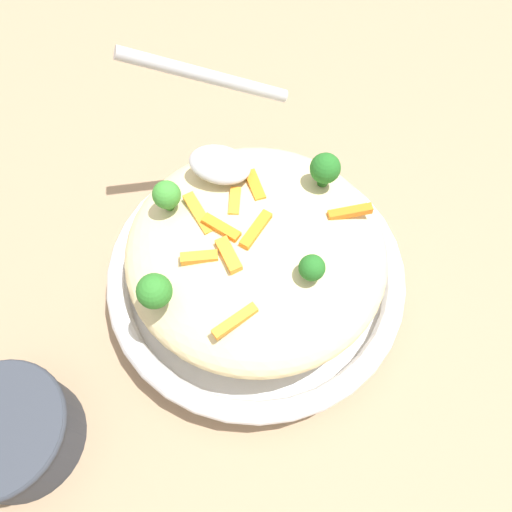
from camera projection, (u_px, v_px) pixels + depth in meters
name	position (u px, v px, depth m)	size (l,w,h in m)	color
ground_plane	(256.00, 286.00, 0.50)	(2.40, 2.40, 0.00)	#9E7F60
serving_bowl	(256.00, 276.00, 0.48)	(0.28, 0.28, 0.05)	silver
pasta_mound	(256.00, 251.00, 0.43)	(0.23, 0.23, 0.07)	beige
carrot_piece_0	(229.00, 255.00, 0.39)	(0.03, 0.01, 0.01)	orange
carrot_piece_1	(255.00, 186.00, 0.43)	(0.03, 0.01, 0.01)	orange
carrot_piece_2	(221.00, 228.00, 0.40)	(0.03, 0.01, 0.01)	orange
carrot_piece_3	(256.00, 230.00, 0.40)	(0.04, 0.01, 0.01)	orange
carrot_piece_4	(199.00, 257.00, 0.39)	(0.03, 0.01, 0.01)	orange
carrot_piece_5	(235.00, 321.00, 0.37)	(0.04, 0.01, 0.01)	orange
carrot_piece_6	(197.00, 217.00, 0.41)	(0.04, 0.01, 0.01)	orange
carrot_piece_7	(235.00, 202.00, 0.42)	(0.03, 0.01, 0.01)	orange
carrot_piece_8	(350.00, 212.00, 0.42)	(0.04, 0.01, 0.01)	orange
broccoli_floret_0	(166.00, 196.00, 0.41)	(0.02, 0.02, 0.03)	#377928
broccoli_floret_1	(325.00, 169.00, 0.42)	(0.03, 0.03, 0.03)	#205B1C
broccoli_floret_2	(154.00, 291.00, 0.37)	(0.03, 0.03, 0.03)	#296820
broccoli_floret_3	(312.00, 268.00, 0.38)	(0.02, 0.02, 0.03)	#205B1C
serving_spoon	(215.00, 132.00, 0.43)	(0.13, 0.12, 0.08)	#B7B7BC
companion_bowl	(10.00, 433.00, 0.40)	(0.11, 0.11, 0.06)	#333842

